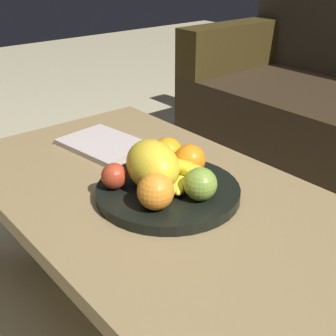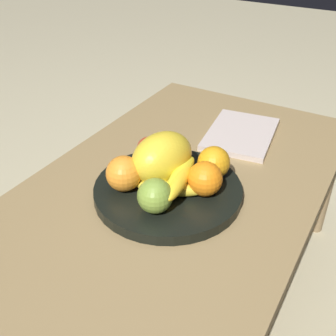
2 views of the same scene
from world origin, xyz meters
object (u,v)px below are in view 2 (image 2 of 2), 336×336
at_px(orange_right, 124,174).
at_px(apple_left, 149,149).
at_px(coffee_table, 174,199).
at_px(fruit_bowl, 168,190).
at_px(orange_left, 205,179).
at_px(apple_front, 155,196).
at_px(melon_large_front, 162,157).
at_px(orange_front, 214,162).
at_px(magazine, 241,134).
at_px(banana_bunch, 176,183).

bearing_deg(orange_right, apple_left, -172.29).
relative_size(coffee_table, fruit_bowl, 3.30).
relative_size(orange_left, apple_front, 1.04).
height_order(melon_large_front, orange_right, melon_large_front).
xyz_separation_m(fruit_bowl, orange_left, (-0.02, 0.08, 0.05)).
distance_m(orange_front, apple_left, 0.17).
distance_m(fruit_bowl, melon_large_front, 0.08).
relative_size(apple_front, magazine, 0.30).
xyz_separation_m(apple_front, apple_left, (-0.17, -0.12, -0.01)).
distance_m(apple_left, banana_bunch, 0.16).
height_order(coffee_table, melon_large_front, melon_large_front).
xyz_separation_m(coffee_table, orange_right, (0.10, -0.07, 0.11)).
bearing_deg(coffee_table, apple_left, -110.62).
relative_size(orange_left, banana_bunch, 0.45).
bearing_deg(banana_bunch, orange_front, 158.78).
distance_m(orange_front, orange_left, 0.07).
bearing_deg(magazine, orange_right, -24.68).
relative_size(fruit_bowl, banana_bunch, 1.95).
distance_m(orange_front, apple_front, 0.19).
xyz_separation_m(orange_left, orange_right, (0.07, -0.17, 0.00)).
relative_size(apple_front, apple_left, 1.22).
bearing_deg(orange_left, banana_bunch, -56.91).
distance_m(melon_large_front, orange_right, 0.10).
bearing_deg(coffee_table, melon_large_front, -45.52).
bearing_deg(apple_front, banana_bunch, 171.22).
xyz_separation_m(orange_right, banana_bunch, (-0.04, 0.11, -0.01)).
height_order(coffee_table, magazine, magazine).
bearing_deg(fruit_bowl, orange_front, 140.89).
relative_size(orange_left, orange_right, 0.96).
xyz_separation_m(orange_left, banana_bunch, (0.03, -0.05, -0.01)).
height_order(fruit_bowl, banana_bunch, banana_bunch).
bearing_deg(orange_front, fruit_bowl, -39.11).
distance_m(fruit_bowl, magazine, 0.35).
distance_m(fruit_bowl, apple_left, 0.13).
height_order(apple_front, magazine, apple_front).
bearing_deg(banana_bunch, coffee_table, -146.98).
distance_m(fruit_bowl, orange_right, 0.11).
relative_size(melon_large_front, apple_front, 2.12).
bearing_deg(orange_front, banana_bunch, -21.22).
relative_size(apple_front, banana_bunch, 0.43).
xyz_separation_m(fruit_bowl, apple_left, (-0.08, -0.10, 0.04)).
xyz_separation_m(coffee_table, orange_left, (0.03, 0.09, 0.11)).
xyz_separation_m(orange_left, apple_front, (0.11, -0.06, -0.00)).
height_order(melon_large_front, orange_left, melon_large_front).
relative_size(orange_front, apple_left, 1.25).
relative_size(coffee_table, apple_front, 14.98).
relative_size(fruit_bowl, apple_front, 4.54).
relative_size(orange_right, magazine, 0.33).
relative_size(orange_left, apple_left, 1.27).
distance_m(coffee_table, magazine, 0.32).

